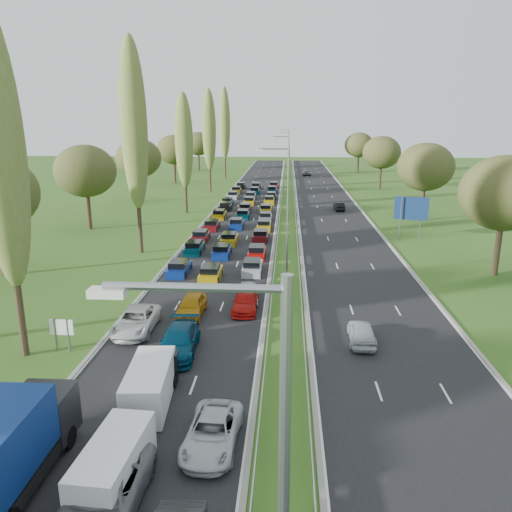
# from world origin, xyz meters

# --- Properties ---
(ground) EXTENTS (260.00, 260.00, 0.00)m
(ground) POSITION_xyz_m (4.50, 80.00, 0.00)
(ground) COLOR #31561B
(ground) RESTS_ON ground
(near_carriageway) EXTENTS (10.50, 215.00, 0.04)m
(near_carriageway) POSITION_xyz_m (-2.25, 82.50, 0.00)
(near_carriageway) COLOR black
(near_carriageway) RESTS_ON ground
(far_carriageway) EXTENTS (10.50, 215.00, 0.04)m
(far_carriageway) POSITION_xyz_m (11.25, 82.50, 0.00)
(far_carriageway) COLOR black
(far_carriageway) RESTS_ON ground
(central_reservation) EXTENTS (2.36, 215.00, 0.32)m
(central_reservation) POSITION_xyz_m (4.50, 82.50, 0.55)
(central_reservation) COLOR gray
(central_reservation) RESTS_ON ground
(lamp_columns) EXTENTS (0.18, 140.18, 12.00)m
(lamp_columns) POSITION_xyz_m (4.50, 78.00, 6.00)
(lamp_columns) COLOR gray
(lamp_columns) RESTS_ON ground
(poplar_row) EXTENTS (2.80, 127.80, 22.44)m
(poplar_row) POSITION_xyz_m (-11.50, 68.17, 12.39)
(poplar_row) COLOR #2D2116
(poplar_row) RESTS_ON ground
(woodland_left) EXTENTS (8.00, 166.00, 11.10)m
(woodland_left) POSITION_xyz_m (-22.00, 62.63, 7.68)
(woodland_left) COLOR #2D2116
(woodland_left) RESTS_ON ground
(woodland_right) EXTENTS (8.00, 153.00, 11.10)m
(woodland_right) POSITION_xyz_m (24.00, 66.67, 7.68)
(woodland_right) COLOR #2D2116
(woodland_right) RESTS_ON ground
(traffic_queue_fill) EXTENTS (9.05, 69.44, 0.80)m
(traffic_queue_fill) POSITION_xyz_m (-2.24, 77.33, 0.44)
(traffic_queue_fill) COLOR navy
(traffic_queue_fill) RESTS_ON ground
(near_car_2) EXTENTS (2.54, 5.40, 1.49)m
(near_car_2) POSITION_xyz_m (-5.73, 33.00, 0.77)
(near_car_2) COLOR silver
(near_car_2) RESTS_ON near_carriageway
(near_car_6) EXTENTS (2.67, 5.73, 1.59)m
(near_car_6) POSITION_xyz_m (-2.00, 16.71, 0.81)
(near_car_6) COLOR slate
(near_car_6) RESTS_ON near_carriageway
(near_car_7) EXTENTS (2.47, 5.55, 1.58)m
(near_car_7) POSITION_xyz_m (-2.08, 29.81, 0.81)
(near_car_7) COLOR #042F49
(near_car_7) RESTS_ON near_carriageway
(near_car_8) EXTENTS (1.90, 4.57, 1.54)m
(near_car_8) POSITION_xyz_m (-2.49, 36.02, 0.79)
(near_car_8) COLOR #AB730B
(near_car_8) RESTS_ON near_carriageway
(near_car_10) EXTENTS (2.45, 4.93, 1.34)m
(near_car_10) POSITION_xyz_m (1.34, 20.83, 0.69)
(near_car_10) COLOR #B7BAC1
(near_car_10) RESTS_ON near_carriageway
(near_car_11) EXTENTS (1.87, 4.56, 1.32)m
(near_car_11) POSITION_xyz_m (1.41, 37.35, 0.68)
(near_car_11) COLOR #A70D0A
(near_car_11) RESTS_ON near_carriageway
(near_car_12) EXTENTS (1.87, 4.10, 1.36)m
(near_car_12) POSITION_xyz_m (1.43, 39.47, 0.70)
(near_car_12) COLOR silver
(near_car_12) RESTS_ON near_carriageway
(far_car_0) EXTENTS (1.83, 4.21, 1.41)m
(far_car_0) POSITION_xyz_m (9.43, 32.11, 0.73)
(far_car_0) COLOR #B4B8BE
(far_car_0) RESTS_ON far_carriageway
(far_car_1) EXTENTS (1.62, 4.02, 1.30)m
(far_car_1) POSITION_xyz_m (12.81, 82.63, 0.67)
(far_car_1) COLOR black
(far_car_1) RESTS_ON far_carriageway
(far_car_2) EXTENTS (2.57, 4.91, 1.32)m
(far_car_2) POSITION_xyz_m (9.49, 137.29, 0.68)
(far_car_2) COLOR slate
(far_car_2) RESTS_ON far_carriageway
(blue_lorry) EXTENTS (2.39, 8.62, 3.64)m
(blue_lorry) POSITION_xyz_m (-5.98, 17.12, 1.90)
(blue_lorry) COLOR black
(blue_lorry) RESTS_ON near_carriageway
(white_van_front) EXTENTS (1.88, 4.80, 1.93)m
(white_van_front) POSITION_xyz_m (-2.12, 18.30, 0.99)
(white_van_front) COLOR white
(white_van_front) RESTS_ON near_carriageway
(white_van_rear) EXTENTS (1.99, 5.07, 2.04)m
(white_van_rear) POSITION_xyz_m (-2.33, 24.26, 1.05)
(white_van_rear) COLOR white
(white_van_rear) RESTS_ON near_carriageway
(info_sign) EXTENTS (1.50, 0.16, 2.10)m
(info_sign) POSITION_xyz_m (-9.40, 29.68, 1.37)
(info_sign) COLOR gray
(info_sign) RESTS_ON ground
(direction_sign) EXTENTS (3.85, 1.29, 5.20)m
(direction_sign) POSITION_xyz_m (19.40, 62.49, 3.57)
(direction_sign) COLOR gray
(direction_sign) RESTS_ON ground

